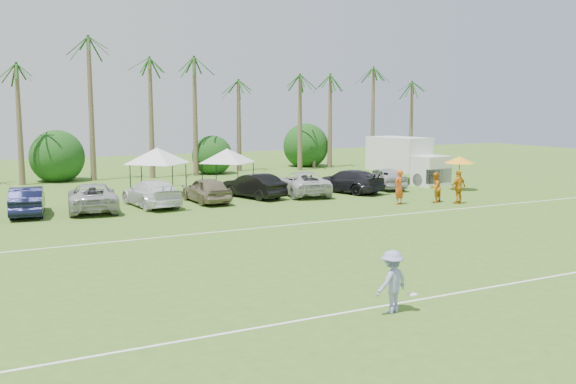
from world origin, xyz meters
name	(u,v)px	position (x,y,z in m)	size (l,w,h in m)	color
ground	(501,314)	(0.00, 0.00, 0.00)	(120.00, 120.00, 0.00)	#3D621D
field_lines	(341,253)	(0.00, 8.00, 0.01)	(80.00, 12.10, 0.01)	white
palm_tree_3	(21,41)	(-8.00, 38.00, 10.06)	(2.40, 2.40, 11.90)	brown
palm_tree_4	(81,79)	(-4.00, 38.00, 7.48)	(2.40, 2.40, 8.90)	brown
palm_tree_5	(134,69)	(0.00, 38.00, 8.35)	(2.40, 2.40, 9.90)	brown
palm_tree_6	(184,59)	(4.00, 38.00, 9.21)	(2.40, 2.40, 10.90)	brown
palm_tree_7	(230,50)	(8.00, 38.00, 10.06)	(2.40, 2.40, 11.90)	brown
palm_tree_8	(284,83)	(13.00, 38.00, 7.48)	(2.40, 2.40, 8.90)	brown
palm_tree_9	(334,74)	(18.00, 38.00, 8.35)	(2.40, 2.40, 9.90)	brown
palm_tree_10	(380,66)	(23.00, 38.00, 9.21)	(2.40, 2.40, 10.90)	brown
palm_tree_11	(414,58)	(27.00, 38.00, 10.06)	(2.40, 2.40, 11.90)	brown
bush_tree_1	(55,156)	(-6.00, 39.00, 1.80)	(4.00, 4.00, 4.00)	brown
bush_tree_2	(205,151)	(6.00, 39.00, 1.80)	(4.00, 4.00, 4.00)	brown
bush_tree_3	(309,147)	(16.00, 39.00, 1.80)	(4.00, 4.00, 4.00)	brown
sideline_player_a	(399,187)	(9.39, 16.85, 0.98)	(0.71, 0.47, 1.96)	#E55219
sideline_player_b	(435,187)	(11.71, 16.50, 0.86)	(0.84, 0.66, 1.73)	orange
sideline_player_c	(459,187)	(12.53, 15.47, 0.96)	(1.12, 0.47, 1.92)	orange
box_truck	(407,158)	(16.38, 25.16, 1.74)	(3.20, 6.57, 3.25)	silver
canopy_tent_left	(157,148)	(-1.55, 26.89, 2.95)	(4.25, 4.25, 3.44)	black
canopy_tent_right	(227,149)	(3.10, 26.86, 2.76)	(3.97, 3.97, 3.22)	black
market_umbrella	(460,160)	(16.64, 19.96, 2.01)	(2.01, 2.01, 2.24)	black
frisbee_player	(392,282)	(-2.51, 1.47, 0.85)	(1.31, 0.88, 1.69)	#8D90C8
parked_car_1	(27,201)	(-9.54, 22.58, 0.73)	(1.55, 4.45, 1.47)	black
parked_car_2	(92,197)	(-6.36, 22.47, 0.73)	(2.43, 5.28, 1.47)	#AAAAAA
parked_car_3	(152,193)	(-3.17, 22.50, 0.73)	(2.05, 5.05, 1.47)	white
parked_car_4	(206,190)	(0.02, 22.49, 0.73)	(1.73, 4.30, 1.47)	#7B6F55
parked_car_5	(254,186)	(3.20, 22.96, 0.73)	(1.55, 4.45, 1.47)	black
parked_car_6	(302,183)	(6.39, 22.71, 0.73)	(2.43, 5.28, 1.47)	#BDBDBD
parked_car_7	(348,181)	(9.57, 22.40, 0.73)	(2.05, 5.05, 1.47)	black
parked_car_8	(385,178)	(12.76, 22.82, 0.73)	(1.73, 4.30, 1.47)	#AFAFB4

